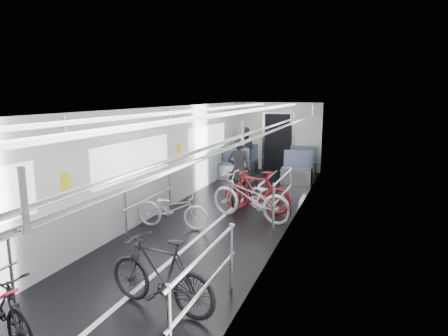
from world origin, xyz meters
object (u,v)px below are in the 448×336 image
at_px(person_standing, 239,170).
at_px(bike_right_far, 257,191).
at_px(bike_right_near, 161,274).
at_px(bike_right_mid, 250,197).
at_px(bike_left_far, 173,209).
at_px(bike_aisle, 246,186).
at_px(person_seated, 244,150).

bearing_deg(person_standing, bike_right_far, 120.40).
height_order(bike_right_near, bike_right_mid, bike_right_mid).
bearing_deg(bike_right_mid, bike_right_near, 13.91).
distance_m(bike_left_far, bike_aisle, 2.43).
height_order(bike_aisle, person_seated, person_seated).
bearing_deg(bike_aisle, person_standing, 160.17).
relative_size(bike_right_near, person_seated, 1.01).
xyz_separation_m(bike_left_far, bike_right_mid, (1.33, 1.05, 0.10)).
xyz_separation_m(bike_left_far, person_standing, (0.66, 2.37, 0.42)).
xyz_separation_m(bike_right_far, bike_aisle, (-0.44, 0.62, -0.05)).
xyz_separation_m(bike_right_mid, person_standing, (-0.67, 1.32, 0.32)).
bearing_deg(person_seated, bike_right_near, 86.52).
xyz_separation_m(bike_right_near, bike_right_mid, (0.05, 3.91, 0.02)).
height_order(bike_left_far, person_standing, person_standing).
relative_size(bike_left_far, bike_right_far, 0.94).
height_order(bike_right_far, person_seated, person_seated).
distance_m(bike_right_far, person_seated, 4.63).
bearing_deg(bike_aisle, bike_left_far, -105.44).
xyz_separation_m(bike_right_mid, bike_aisle, (-0.46, 1.22, -0.07)).
distance_m(bike_left_far, person_seated, 6.00).
height_order(bike_right_far, bike_aisle, bike_right_far).
height_order(bike_right_mid, person_seated, person_seated).
bearing_deg(bike_right_near, person_standing, -163.39).
xyz_separation_m(bike_right_near, bike_right_far, (0.04, 4.51, 0.00)).
distance_m(bike_right_near, bike_aisle, 5.15).
bearing_deg(bike_right_near, bike_aisle, -165.60).
height_order(bike_left_far, bike_aisle, bike_aisle).
distance_m(bike_right_mid, person_standing, 1.51).
relative_size(bike_left_far, person_seated, 0.97).
distance_m(bike_left_far, person_standing, 2.50).
height_order(bike_left_far, bike_right_mid, bike_right_mid).
relative_size(bike_right_near, bike_right_mid, 0.84).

